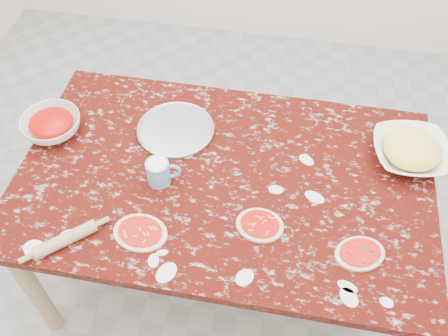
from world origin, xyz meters
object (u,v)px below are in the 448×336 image
Objects in this scene: worktable at (224,189)px; rolling_pin at (65,239)px; sauce_bowl at (52,125)px; cheese_bowl at (410,153)px; pizza_tray at (176,130)px; flour_mug at (159,172)px.

rolling_pin is at bearing -141.01° from worktable.
sauce_bowl is 0.82× the size of cheese_bowl.
pizza_tray is at bearing -178.64° from cheese_bowl.
cheese_bowl is 1.34m from rolling_pin.
cheese_bowl is (1.44, 0.12, -0.00)m from sauce_bowl.
pizza_tray is 1.41× the size of rolling_pin.
sauce_bowl reaches higher than rolling_pin.
worktable is 0.75m from cheese_bowl.
sauce_bowl is 0.56m from rolling_pin.
pizza_tray is 0.64m from rolling_pin.
sauce_bowl is at bearing 161.44° from flour_mug.
cheese_bowl reaches higher than worktable.
cheese_bowl reaches higher than rolling_pin.
cheese_bowl is 1.33× the size of rolling_pin.
flour_mug reaches higher than rolling_pin.
cheese_bowl is 0.98m from flour_mug.
worktable is at bearing 15.51° from flour_mug.
worktable is at bearing -8.02° from sauce_bowl.
sauce_bowl is 1.08× the size of rolling_pin.
cheese_bowl is at bearing 17.05° from flour_mug.
worktable is 12.29× the size of flour_mug.
pizza_tray is at bearing 67.82° from rolling_pin.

